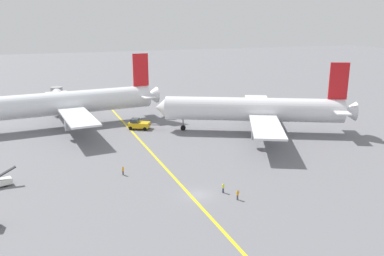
{
  "coord_description": "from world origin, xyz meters",
  "views": [
    {
      "loc": [
        -21.54,
        -53.35,
        26.89
      ],
      "look_at": [
        8.38,
        24.32,
        4.0
      ],
      "focal_mm": 36.8,
      "sensor_mm": 36.0,
      "label": 1
    }
  ],
  "objects": [
    {
      "name": "airliner_at_gate_left",
      "position": [
        -17.56,
        52.01,
        5.98
      ],
      "size": [
        54.38,
        46.97,
        18.03
      ],
      "color": "white",
      "rests_on": "ground"
    },
    {
      "name": "ground_crew_marshaller_foreground",
      "position": [
        4.13,
        -0.67,
        0.84
      ],
      "size": [
        0.36,
        0.36,
        1.63
      ],
      "color": "#2D3351",
      "rests_on": "ground"
    },
    {
      "name": "ground_crew_ramp_agent_by_cones",
      "position": [
        5.1,
        -3.8,
        0.83
      ],
      "size": [
        0.5,
        0.36,
        1.6
      ],
      "color": "#4C4C51",
      "rests_on": "ground"
    },
    {
      "name": "ground_plane",
      "position": [
        0.0,
        0.0,
        0.0
      ],
      "size": [
        600.0,
        600.0,
        0.0
      ],
      "primitive_type": "plane",
      "color": "slate"
    },
    {
      "name": "taxiway_stripe",
      "position": [
        -1.28,
        10.0,
        0.0
      ],
      "size": [
        1.81,
        120.0,
        0.01
      ],
      "primitive_type": "cube",
      "rotation": [
        0.0,
        0.0,
        0.01
      ],
      "color": "yellow",
      "rests_on": "ground"
    },
    {
      "name": "jet_bridge",
      "position": [
        -17.05,
        74.43,
        4.0
      ],
      "size": [
        3.94,
        19.96,
        5.78
      ],
      "color": "#B7B7BC",
      "rests_on": "ground"
    },
    {
      "name": "pushback_tug",
      "position": [
        0.6,
        42.07,
        1.24
      ],
      "size": [
        8.04,
        5.61,
        2.94
      ],
      "color": "gold",
      "rests_on": "ground"
    },
    {
      "name": "airliner_being_pushed",
      "position": [
        26.61,
        28.89,
        5.66
      ],
      "size": [
        45.75,
        43.39,
        17.35
      ],
      "color": "silver",
      "rests_on": "ground"
    },
    {
      "name": "ground_crew_wing_walker_right",
      "position": [
        -9.42,
        12.6,
        0.83
      ],
      "size": [
        0.36,
        0.36,
        1.6
      ],
      "color": "#4C4C51",
      "rests_on": "ground"
    }
  ]
}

